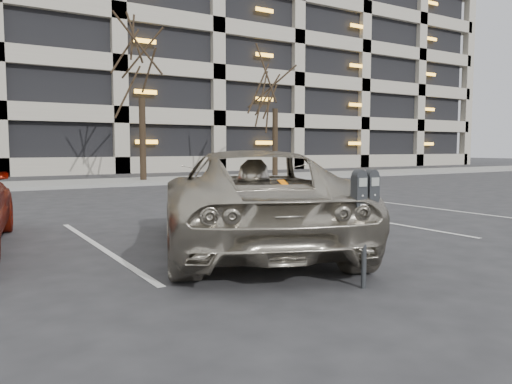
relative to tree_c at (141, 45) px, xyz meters
name	(u,v)px	position (x,y,z in m)	size (l,w,h in m)	color
ground	(257,266)	(-4.00, -16.00, -5.94)	(140.00, 140.00, 0.00)	#28282B
sidewalk	(47,185)	(-4.00, 0.00, -5.88)	(80.00, 4.00, 0.12)	gray
stall_lines	(100,247)	(-5.40, -13.70, -5.93)	(16.90, 5.20, 0.00)	silver
parking_garage	(164,53)	(8.00, 17.84, 3.32)	(52.00, 20.00, 19.00)	black
tree_c	(141,45)	(0.00, 0.00, 0.00)	(3.62, 3.62, 8.22)	black
tree_d	(275,66)	(7.00, 0.00, -0.29)	(3.44, 3.44, 7.83)	black
parking_meter	(365,200)	(-3.55, -17.46, -4.98)	(0.32, 0.14, 1.25)	black
suv_silver	(248,199)	(-3.43, -14.82, -5.20)	(4.23, 5.83, 1.48)	#AAA190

